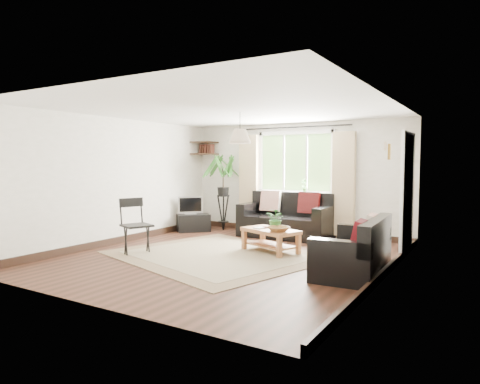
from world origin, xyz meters
The scene contains 24 objects.
floor centered at (0.00, 0.00, 0.00)m, with size 5.50×5.50×0.00m, color black.
ceiling centered at (0.00, 0.00, 2.40)m, with size 5.50×5.50×0.00m, color white.
wall_back centered at (0.00, 2.75, 1.20)m, with size 5.00×0.02×2.40m, color beige.
wall_front centered at (0.00, -2.75, 1.20)m, with size 5.00×0.02×2.40m, color beige.
wall_left centered at (-2.50, 0.00, 1.20)m, with size 0.02×5.50×2.40m, color beige.
wall_right centered at (2.50, 0.00, 1.20)m, with size 0.02×5.50×2.40m, color beige.
rug centered at (-0.23, 0.03, 0.01)m, with size 3.20×2.75×0.02m, color #B8AE8F.
window centered at (0.00, 2.71, 1.55)m, with size 2.50×0.16×2.16m, color white, non-canonical shape.
door centered at (2.47, 1.70, 1.00)m, with size 0.06×0.96×2.06m, color silver.
corner_shelf centered at (-2.25, 2.50, 1.89)m, with size 0.50×0.50×0.34m, color black, non-canonical shape.
pendant_lamp centered at (0.00, 0.40, 2.05)m, with size 0.36×0.36×0.54m, color beige, non-canonical shape.
wall_sconce centered at (2.43, 0.30, 1.74)m, with size 0.12×0.12×0.28m, color beige, non-canonical shape.
sofa_back centered at (0.01, 2.22, 0.44)m, with size 1.86×0.93×0.88m, color black, non-canonical shape.
sofa_right centered at (2.04, 0.07, 0.37)m, with size 0.80×1.59×0.75m, color black, non-canonical shape.
coffee_table centered at (0.42, 0.72, 0.20)m, with size 1.00×0.54×0.41m, color #935830, non-canonical shape.
table_plant centered at (0.52, 0.73, 0.59)m, with size 0.33×0.28×0.36m, color #285E25.
bowl centered at (0.67, 0.53, 0.45)m, with size 0.35×0.35×0.09m, color brown.
book_a centered at (0.16, 0.72, 0.42)m, with size 0.16×0.21×0.02m, color white.
book_b centered at (0.27, 0.89, 0.42)m, with size 0.15×0.21×0.02m, color #502720.
tv_stand centered at (-2.08, 1.83, 0.19)m, with size 0.72×0.40×0.39m, color black.
tv centered at (-2.16, 1.83, 0.60)m, with size 0.55×0.18×0.42m, color #A5A5AA, non-canonical shape.
palm_stand centered at (-1.62, 2.35, 0.87)m, with size 0.68×0.68×1.74m, color black, non-canonical shape.
folding_chair centered at (-1.45, -0.57, 0.47)m, with size 0.49×0.49×0.94m, color black, non-canonical shape.
sill_plant centered at (0.25, 2.63, 1.06)m, with size 0.14×0.10×0.27m, color #2D6023.
Camera 1 is at (3.74, -5.81, 1.56)m, focal length 32.00 mm.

